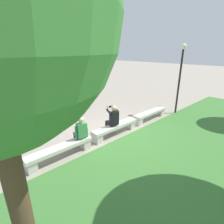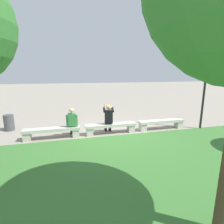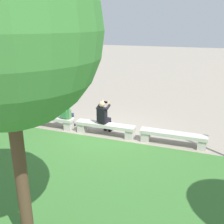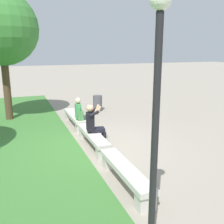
% 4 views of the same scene
% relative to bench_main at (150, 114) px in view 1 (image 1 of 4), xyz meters
% --- Properties ---
extents(ground_plane, '(80.00, 80.00, 0.00)m').
position_rel_bench_main_xyz_m(ground_plane, '(2.50, 0.00, -0.31)').
color(ground_plane, gray).
extents(bench_main, '(2.27, 0.40, 0.45)m').
position_rel_bench_main_xyz_m(bench_main, '(0.00, 0.00, 0.00)').
color(bench_main, beige).
rests_on(bench_main, ground).
extents(bench_near, '(2.27, 0.40, 0.45)m').
position_rel_bench_main_xyz_m(bench_near, '(2.50, 0.00, 0.00)').
color(bench_near, beige).
rests_on(bench_near, ground).
extents(bench_mid, '(2.27, 0.40, 0.45)m').
position_rel_bench_main_xyz_m(bench_mid, '(5.00, 0.00, 0.00)').
color(bench_mid, beige).
rests_on(bench_mid, ground).
extents(person_photographer, '(0.51, 0.76, 1.32)m').
position_rel_bench_main_xyz_m(person_photographer, '(2.59, -0.08, 0.43)').
color(person_photographer, black).
rests_on(person_photographer, ground).
extents(person_distant, '(0.48, 0.70, 1.26)m').
position_rel_bench_main_xyz_m(person_distant, '(4.17, -0.07, 0.36)').
color(person_distant, black).
rests_on(person_distant, ground).
extents(backpack, '(0.28, 0.24, 0.43)m').
position_rel_bench_main_xyz_m(backpack, '(4.10, -0.01, 0.32)').
color(backpack, '#4C7F47').
rests_on(backpack, bench_mid).
extents(lamp_post, '(0.28, 0.28, 3.70)m').
position_rel_bench_main_xyz_m(lamp_post, '(-1.90, 0.40, 2.13)').
color(lamp_post, black).
rests_on(lamp_post, ground).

